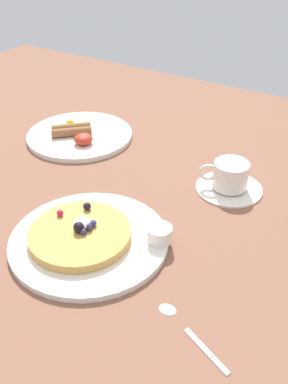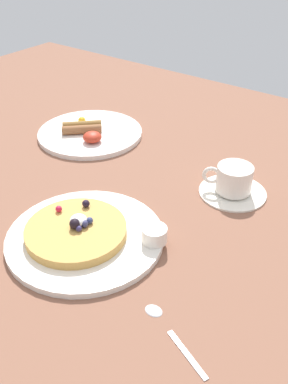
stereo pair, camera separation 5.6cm
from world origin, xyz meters
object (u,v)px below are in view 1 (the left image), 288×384
Objects in this scene: breakfast_plate at (80,135)px; coffee_saucer at (229,188)px; pancake_plate at (88,240)px; syrup_ramekin at (159,234)px; coffee_cup at (230,174)px; teaspoon at (181,323)px.

breakfast_plate is 0.42m from coffee_saucer.
syrup_ramekin reaches higher than pancake_plate.
coffee_cup is 0.38m from teaspoon.
syrup_ramekin is 0.17× the size of breakfast_plate.
syrup_ramekin is 0.46× the size of coffee_cup.
syrup_ramekin is 0.18m from teaspoon.
syrup_ramekin is at bearing -98.26° from coffee_saucer.
pancake_plate is 0.33m from coffee_cup.
breakfast_plate is (-0.28, 0.31, 0.00)m from pancake_plate.
coffee_cup is (0.14, 0.29, 0.03)m from pancake_plate.
breakfast_plate reaches higher than teaspoon.
pancake_plate reaches higher than coffee_saucer.
coffee_saucer is (0.03, 0.23, -0.02)m from syrup_ramekin.
syrup_ramekin reaches higher than teaspoon.
coffee_cup is (-0.00, -0.00, 0.03)m from coffee_saucer.
pancake_plate is 0.33m from coffee_saucer.
teaspoon is at bearing -77.70° from coffee_saucer.
breakfast_plate is 2.74× the size of coffee_cup.
syrup_ramekin is 0.32× the size of coffee_saucer.
pancake_plate is 6.33× the size of syrup_ramekin.
syrup_ramekin is at bearing 130.74° from teaspoon.
coffee_saucer is at bearing 81.74° from syrup_ramekin.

